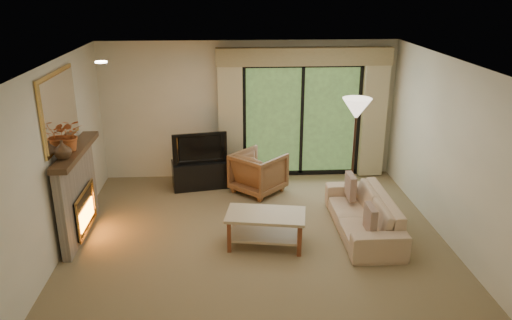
{
  "coord_description": "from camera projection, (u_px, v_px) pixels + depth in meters",
  "views": [
    {
      "loc": [
        -0.42,
        -6.64,
        3.61
      ],
      "look_at": [
        0.0,
        0.3,
        1.1
      ],
      "focal_mm": 35.0,
      "sensor_mm": 36.0,
      "label": 1
    }
  ],
  "objects": [
    {
      "name": "vase",
      "position": [
        62.0,
        150.0,
        6.62
      ],
      "size": [
        0.29,
        0.29,
        0.25
      ],
      "primitive_type": "imported",
      "rotation": [
        0.0,
        0.0,
        -0.23
      ],
      "color": "#452F1E",
      "rests_on": "fireplace"
    },
    {
      "name": "branches",
      "position": [
        69.0,
        135.0,
        6.89
      ],
      "size": [
        0.46,
        0.42,
        0.46
      ],
      "primitive_type": "imported",
      "rotation": [
        0.0,
        0.0,
        0.15
      ],
      "color": "#B05626",
      "rests_on": "fireplace"
    },
    {
      "name": "floor_lamp",
      "position": [
        354.0,
        151.0,
        8.41
      ],
      "size": [
        0.62,
        0.62,
        1.8
      ],
      "primitive_type": null,
      "rotation": [
        0.0,
        0.0,
        0.35
      ],
      "color": "beige",
      "rests_on": "floor"
    },
    {
      "name": "wall_right",
      "position": [
        447.0,
        150.0,
        7.2
      ],
      "size": [
        0.0,
        5.0,
        5.0
      ],
      "primitive_type": "plane",
      "rotation": [
        1.57,
        0.0,
        -1.57
      ],
      "color": "beige",
      "rests_on": "ground"
    },
    {
      "name": "sofa",
      "position": [
        363.0,
        214.0,
        7.53
      ],
      "size": [
        0.79,
        2.01,
        0.58
      ],
      "primitive_type": "imported",
      "rotation": [
        0.0,
        0.0,
        -1.57
      ],
      "color": "tan",
      "rests_on": "floor"
    },
    {
      "name": "fireplace",
      "position": [
        77.0,
        193.0,
        7.29
      ],
      "size": [
        0.24,
        1.7,
        1.37
      ],
      "primitive_type": null,
      "color": "gray",
      "rests_on": "floor"
    },
    {
      "name": "curtain_left",
      "position": [
        231.0,
        118.0,
        9.26
      ],
      "size": [
        0.45,
        0.18,
        2.35
      ],
      "primitive_type": "cube",
      "color": "tan",
      "rests_on": "floor"
    },
    {
      "name": "sliding_door",
      "position": [
        302.0,
        121.0,
        9.47
      ],
      "size": [
        2.26,
        0.1,
        2.16
      ],
      "primitive_type": null,
      "color": "black",
      "rests_on": "floor"
    },
    {
      "name": "curtain_right",
      "position": [
        374.0,
        116.0,
        9.41
      ],
      "size": [
        0.45,
        0.18,
        2.35
      ],
      "primitive_type": "cube",
      "color": "tan",
      "rests_on": "floor"
    },
    {
      "name": "media_console",
      "position": [
        200.0,
        174.0,
        9.18
      ],
      "size": [
        1.07,
        0.62,
        0.5
      ],
      "primitive_type": "cube",
      "rotation": [
        0.0,
        0.0,
        0.18
      ],
      "color": "black",
      "rests_on": "floor"
    },
    {
      "name": "cornice",
      "position": [
        304.0,
        56.0,
        8.97
      ],
      "size": [
        3.2,
        0.24,
        0.32
      ],
      "primitive_type": "cube",
      "color": "#918056",
      "rests_on": "wall_back"
    },
    {
      "name": "floor",
      "position": [
        257.0,
        236.0,
        7.49
      ],
      "size": [
        5.5,
        5.5,
        0.0
      ],
      "primitive_type": "plane",
      "color": "olive",
      "rests_on": "ground"
    },
    {
      "name": "coffee_table",
      "position": [
        266.0,
        229.0,
        7.14
      ],
      "size": [
        1.2,
        0.79,
        0.5
      ],
      "primitive_type": null,
      "rotation": [
        0.0,
        0.0,
        -0.17
      ],
      "color": "tan",
      "rests_on": "floor"
    },
    {
      "name": "pillow_near",
      "position": [
        370.0,
        219.0,
        6.91
      ],
      "size": [
        0.1,
        0.37,
        0.37
      ],
      "primitive_type": "cube",
      "rotation": [
        0.0,
        0.0,
        -0.0
      ],
      "color": "brown",
      "rests_on": "sofa"
    },
    {
      "name": "wall_left",
      "position": [
        59.0,
        158.0,
        6.89
      ],
      "size": [
        0.0,
        5.0,
        5.0
      ],
      "primitive_type": "plane",
      "rotation": [
        1.57,
        0.0,
        1.57
      ],
      "color": "beige",
      "rests_on": "ground"
    },
    {
      "name": "pillow_far",
      "position": [
        350.0,
        186.0,
        7.99
      ],
      "size": [
        0.1,
        0.39,
        0.39
      ],
      "primitive_type": "cube",
      "rotation": [
        0.0,
        0.0,
        -0.0
      ],
      "color": "brown",
      "rests_on": "sofa"
    },
    {
      "name": "wall_front",
      "position": [
        274.0,
        241.0,
        4.7
      ],
      "size": [
        5.0,
        0.0,
        5.0
      ],
      "primitive_type": "plane",
      "rotation": [
        -1.57,
        0.0,
        0.0
      ],
      "color": "beige",
      "rests_on": "ground"
    },
    {
      "name": "wall_back",
      "position": [
        249.0,
        110.0,
        9.39
      ],
      "size": [
        5.0,
        0.0,
        5.0
      ],
      "primitive_type": "plane",
      "rotation": [
        1.57,
        0.0,
        0.0
      ],
      "color": "beige",
      "rests_on": "ground"
    },
    {
      "name": "armchair",
      "position": [
        258.0,
        172.0,
        8.93
      ],
      "size": [
        1.13,
        1.13,
        0.74
      ],
      "primitive_type": "imported",
      "rotation": [
        0.0,
        0.0,
        2.38
      ],
      "color": "brown",
      "rests_on": "floor"
    },
    {
      "name": "ceiling",
      "position": [
        257.0,
        61.0,
        6.6
      ],
      "size": [
        5.5,
        5.5,
        0.0
      ],
      "primitive_type": "plane",
      "rotation": [
        3.14,
        0.0,
        0.0
      ],
      "color": "silver",
      "rests_on": "ground"
    },
    {
      "name": "mirror",
      "position": [
        60.0,
        108.0,
        6.86
      ],
      "size": [
        0.07,
        1.45,
        1.02
      ],
      "primitive_type": null,
      "color": "#D8A753",
      "rests_on": "wall_left"
    },
    {
      "name": "tv",
      "position": [
        199.0,
        147.0,
        9.0
      ],
      "size": [
        0.99,
        0.3,
        0.56
      ],
      "primitive_type": "imported",
      "rotation": [
        0.0,
        0.0,
        0.18
      ],
      "color": "black",
      "rests_on": "media_console"
    }
  ]
}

